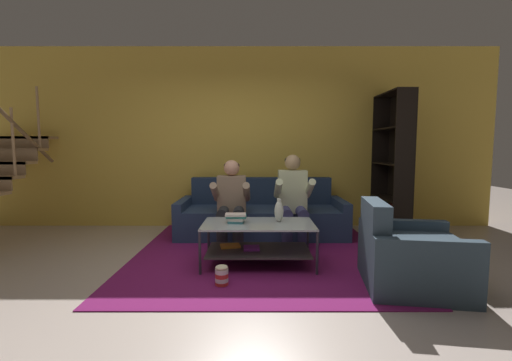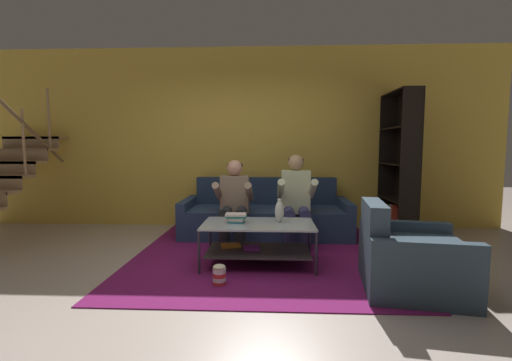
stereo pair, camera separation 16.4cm
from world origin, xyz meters
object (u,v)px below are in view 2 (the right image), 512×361
(book_stack, at_px, (236,218))
(popcorn_tub, at_px, (219,275))
(person_seated_left, at_px, (234,199))
(person_seated_right, at_px, (296,197))
(armchair, at_px, (410,260))
(coffee_table, at_px, (257,237))
(vase, at_px, (279,211))
(couch, at_px, (266,216))
(bookshelf, at_px, (399,181))

(book_stack, bearing_deg, popcorn_tub, -99.64)
(person_seated_left, distance_m, book_stack, 0.79)
(person_seated_right, bearing_deg, armchair, -56.61)
(coffee_table, height_order, popcorn_tub, coffee_table)
(person_seated_left, xyz_separation_m, vase, (0.58, -0.72, -0.02))
(armchair, bearing_deg, person_seated_right, 123.39)
(book_stack, distance_m, popcorn_tub, 0.74)
(person_seated_left, relative_size, popcorn_tub, 5.70)
(person_seated_left, xyz_separation_m, popcorn_tub, (0.00, -1.37, -0.52))
(person_seated_right, xyz_separation_m, coffee_table, (-0.48, -0.80, -0.34))
(couch, relative_size, book_stack, 10.44)
(armchair, relative_size, popcorn_tub, 4.98)
(bookshelf, xyz_separation_m, popcorn_tub, (-2.39, -2.06, -0.70))
(book_stack, relative_size, popcorn_tub, 1.18)
(person_seated_left, xyz_separation_m, coffee_table, (0.34, -0.79, -0.30))
(person_seated_right, bearing_deg, couch, 126.89)
(couch, xyz_separation_m, vase, (0.17, -1.28, 0.32))
(armchair, bearing_deg, vase, 149.82)
(couch, distance_m, book_stack, 1.39)
(coffee_table, distance_m, bookshelf, 2.58)
(person_seated_right, height_order, book_stack, person_seated_right)
(coffee_table, bearing_deg, book_stack, 176.65)
(person_seated_left, relative_size, vase, 4.33)
(vase, distance_m, armchair, 1.38)
(couch, height_order, person_seated_left, person_seated_left)
(coffee_table, relative_size, bookshelf, 0.58)
(person_seated_right, bearing_deg, popcorn_tub, -120.55)
(person_seated_right, bearing_deg, person_seated_left, -179.53)
(person_seated_left, relative_size, person_seated_right, 0.94)
(vase, bearing_deg, armchair, -30.18)
(popcorn_tub, bearing_deg, person_seated_right, 59.45)
(coffee_table, xyz_separation_m, book_stack, (-0.23, 0.01, 0.21))
(person_seated_left, xyz_separation_m, bookshelf, (2.40, 0.69, 0.19))
(book_stack, distance_m, armchair, 1.77)
(book_stack, relative_size, bookshelf, 0.11)
(couch, relative_size, person_seated_right, 2.02)
(person_seated_right, relative_size, bookshelf, 0.57)
(coffee_table, distance_m, book_stack, 0.32)
(couch, xyz_separation_m, armchair, (1.34, -1.95, 0.00))
(coffee_table, bearing_deg, armchair, -23.47)
(bookshelf, height_order, armchair, bookshelf)
(person_seated_right, distance_m, bookshelf, 1.73)
(armchair, bearing_deg, popcorn_tub, 179.01)
(popcorn_tub, bearing_deg, coffee_table, 59.93)
(coffee_table, height_order, vase, vase)
(book_stack, bearing_deg, vase, 6.34)
(person_seated_right, xyz_separation_m, bookshelf, (1.58, 0.69, 0.15))
(person_seated_left, bearing_deg, coffee_table, -66.69)
(person_seated_right, distance_m, coffee_table, 0.99)
(couch, xyz_separation_m, person_seated_left, (-0.41, -0.55, 0.34))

